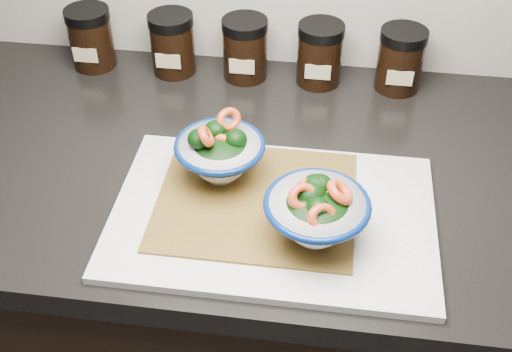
# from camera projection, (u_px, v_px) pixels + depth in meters

# --- Properties ---
(cabinet) EXTENTS (3.43, 0.58, 0.86)m
(cabinet) POSITION_uv_depth(u_px,v_px,m) (202.00, 330.00, 1.32)
(cabinet) COLOR black
(cabinet) RESTS_ON ground
(countertop) EXTENTS (3.50, 0.60, 0.04)m
(countertop) POSITION_uv_depth(u_px,v_px,m) (187.00, 163.00, 1.03)
(countertop) COLOR black
(countertop) RESTS_ON cabinet
(cutting_board) EXTENTS (0.45, 0.30, 0.01)m
(cutting_board) POSITION_uv_depth(u_px,v_px,m) (273.00, 216.00, 0.90)
(cutting_board) COLOR silver
(cutting_board) RESTS_ON countertop
(bamboo_mat) EXTENTS (0.28, 0.24, 0.00)m
(bamboo_mat) POSITION_uv_depth(u_px,v_px,m) (256.00, 200.00, 0.91)
(bamboo_mat) COLOR olive
(bamboo_mat) RESTS_ON cutting_board
(bowl_left) EXTENTS (0.13, 0.13, 0.11)m
(bowl_left) POSITION_uv_depth(u_px,v_px,m) (220.00, 153.00, 0.92)
(bowl_left) COLOR white
(bowl_left) RESTS_ON bamboo_mat
(bowl_right) EXTENTS (0.14, 0.14, 0.09)m
(bowl_right) POSITION_uv_depth(u_px,v_px,m) (316.00, 212.00, 0.83)
(bowl_right) COLOR white
(bowl_right) RESTS_ON bamboo_mat
(spice_jar_a) EXTENTS (0.08, 0.08, 0.11)m
(spice_jar_a) POSITION_uv_depth(u_px,v_px,m) (91.00, 38.00, 1.18)
(spice_jar_a) COLOR black
(spice_jar_a) RESTS_ON countertop
(spice_jar_b) EXTENTS (0.08, 0.08, 0.11)m
(spice_jar_b) POSITION_uv_depth(u_px,v_px,m) (172.00, 43.00, 1.16)
(spice_jar_b) COLOR black
(spice_jar_b) RESTS_ON countertop
(spice_jar_c) EXTENTS (0.08, 0.08, 0.11)m
(spice_jar_c) POSITION_uv_depth(u_px,v_px,m) (245.00, 49.00, 1.15)
(spice_jar_c) COLOR black
(spice_jar_c) RESTS_ON countertop
(spice_jar_d) EXTENTS (0.08, 0.08, 0.11)m
(spice_jar_d) POSITION_uv_depth(u_px,v_px,m) (320.00, 54.00, 1.14)
(spice_jar_d) COLOR black
(spice_jar_d) RESTS_ON countertop
(spice_jar_e) EXTENTS (0.08, 0.08, 0.11)m
(spice_jar_e) POSITION_uv_depth(u_px,v_px,m) (400.00, 59.00, 1.12)
(spice_jar_e) COLOR black
(spice_jar_e) RESTS_ON countertop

